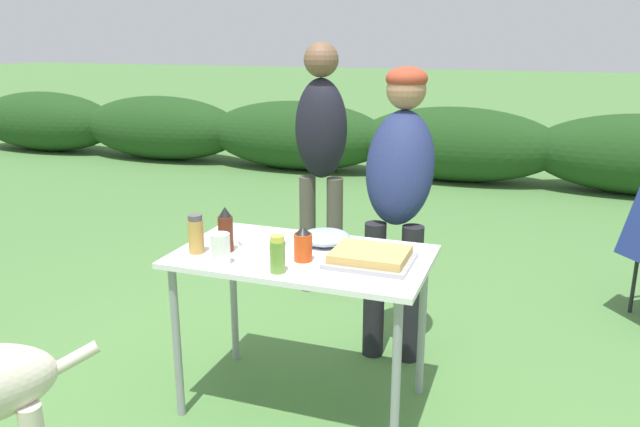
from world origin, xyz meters
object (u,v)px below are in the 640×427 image
relish_jar (278,254)px  bbq_sauce_bottle (226,230)px  plate_stack (263,240)px  hot_sauce_bottle (303,244)px  folding_table (303,270)px  standing_person_in_red_jacket (399,181)px  spice_jar (196,234)px  standing_person_in_dark_puffer (321,145)px  food_tray (370,257)px  mixing_bowl (325,237)px  paper_cup_stack (221,249)px

relish_jar → bbq_sauce_bottle: bearing=153.1°
plate_stack → hot_sauce_bottle: bearing=-31.3°
folding_table → standing_person_in_red_jacket: bearing=68.2°
spice_jar → standing_person_in_dark_puffer: size_ratio=0.11×
folding_table → relish_jar: size_ratio=7.12×
food_tray → relish_jar: relish_jar is taller
spice_jar → hot_sauce_bottle: bearing=7.4°
food_tray → bbq_sauce_bottle: 0.64m
folding_table → standing_person_in_red_jacket: standing_person_in_red_jacket is taller
folding_table → plate_stack: 0.25m
hot_sauce_bottle → spice_jar: bearing=-172.6°
mixing_bowl → standing_person_in_dark_puffer: size_ratio=0.14×
paper_cup_stack → relish_jar: relish_jar is taller
paper_cup_stack → bbq_sauce_bottle: (-0.06, 0.16, 0.03)m
relish_jar → standing_person_in_dark_puffer: 1.58m
bbq_sauce_bottle → relish_jar: (0.32, -0.16, -0.02)m
mixing_bowl → bbq_sauce_bottle: 0.45m
mixing_bowl → bbq_sauce_bottle: size_ratio=1.14×
food_tray → paper_cup_stack: 0.62m
relish_jar → folding_table: bearing=86.4°
folding_table → bbq_sauce_bottle: 0.38m
mixing_bowl → standing_person_in_dark_puffer: 1.22m
mixing_bowl → paper_cup_stack: bearing=-128.7°
relish_jar → standing_person_in_red_jacket: bearing=72.6°
plate_stack → hot_sauce_bottle: 0.30m
hot_sauce_bottle → standing_person_in_dark_puffer: (-0.41, 1.37, 0.18)m
paper_cup_stack → standing_person_in_red_jacket: 1.07m
plate_stack → standing_person_in_dark_puffer: standing_person_in_dark_puffer is taller
folding_table → relish_jar: 0.28m
food_tray → bbq_sauce_bottle: size_ratio=1.73×
relish_jar → standing_person_in_red_jacket: standing_person_in_red_jacket is taller
food_tray → spice_jar: (-0.75, -0.13, 0.06)m
bbq_sauce_bottle → relish_jar: bbq_sauce_bottle is taller
plate_stack → relish_jar: size_ratio=1.51×
food_tray → standing_person_in_red_jacket: (-0.04, 0.69, 0.17)m
bbq_sauce_bottle → standing_person_in_dark_puffer: standing_person_in_dark_puffer is taller
food_tray → bbq_sauce_bottle: (-0.64, -0.07, 0.07)m
bbq_sauce_bottle → spice_jar: bbq_sauce_bottle is taller
mixing_bowl → paper_cup_stack: paper_cup_stack is taller
folding_table → plate_stack: bearing=160.4°
plate_stack → hot_sauce_bottle: hot_sauce_bottle is taller
food_tray → standing_person_in_red_jacket: size_ratio=0.23×
hot_sauce_bottle → spice_jar: 0.48m
paper_cup_stack → bbq_sauce_bottle: 0.17m
plate_stack → mixing_bowl: mixing_bowl is taller
bbq_sauce_bottle → standing_person_in_dark_puffer: 1.38m
spice_jar → paper_cup_stack: bearing=-28.9°
folding_table → bbq_sauce_bottle: size_ratio=5.44×
relish_jar → food_tray: bearing=35.2°
paper_cup_stack → hot_sauce_bottle: hot_sauce_bottle is taller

